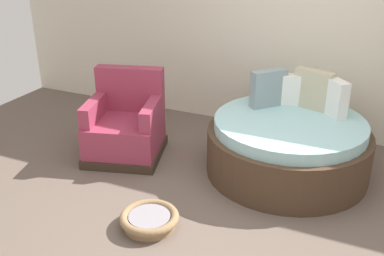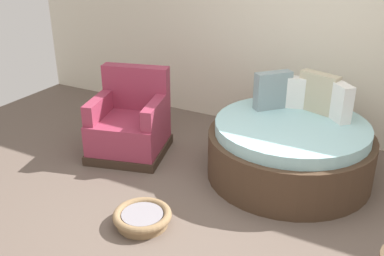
# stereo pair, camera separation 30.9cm
# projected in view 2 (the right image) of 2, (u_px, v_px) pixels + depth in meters

# --- Properties ---
(ground_plane) EXTENTS (8.00, 8.00, 0.02)m
(ground_plane) POSITION_uv_depth(u_px,v_px,m) (225.00, 224.00, 3.91)
(ground_plane) COLOR #66564C
(back_wall) EXTENTS (8.00, 0.12, 2.74)m
(back_wall) POSITION_uv_depth(u_px,v_px,m) (310.00, 22.00, 5.10)
(back_wall) COLOR silver
(back_wall) RESTS_ON ground_plane
(round_daybed) EXTENTS (1.66, 1.66, 1.01)m
(round_daybed) POSITION_uv_depth(u_px,v_px,m) (290.00, 148.00, 4.54)
(round_daybed) COLOR #473323
(round_daybed) RESTS_ON ground_plane
(red_armchair) EXTENTS (0.99, 0.99, 0.94)m
(red_armchair) POSITION_uv_depth(u_px,v_px,m) (130.00, 125.00, 5.02)
(red_armchair) COLOR #38281E
(red_armchair) RESTS_ON ground_plane
(pet_basket) EXTENTS (0.51, 0.51, 0.13)m
(pet_basket) POSITION_uv_depth(u_px,v_px,m) (142.00, 217.00, 3.86)
(pet_basket) COLOR #8E704C
(pet_basket) RESTS_ON ground_plane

